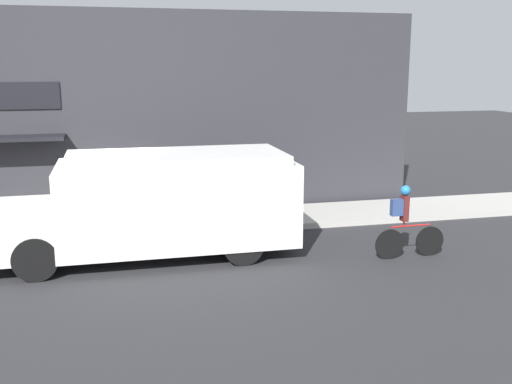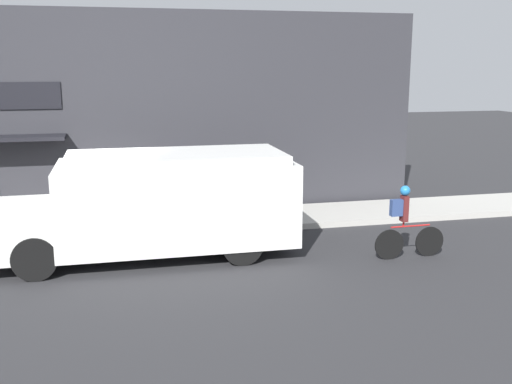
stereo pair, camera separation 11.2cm
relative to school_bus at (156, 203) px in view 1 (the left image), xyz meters
name	(u,v)px [view 1 (the left image)]	position (x,y,z in m)	size (l,w,h in m)	color
ground_plane	(105,243)	(-1.18, 1.32, -1.20)	(70.00, 70.00, 0.00)	#2B2B2D
sidewalk	(105,228)	(-1.18, 2.40, -1.12)	(28.00, 2.16, 0.15)	#ADAAA3
storefront	(97,117)	(-1.23, 3.73, 1.62)	(17.98, 1.02, 5.65)	#2D2D33
school_bus	(156,203)	(0.00, 0.00, 0.00)	(6.78, 2.82, 2.30)	white
cyclist	(406,223)	(5.30, -1.41, -0.40)	(1.65, 0.22, 1.64)	black
trash_bin	(262,201)	(3.00, 2.42, -0.66)	(0.53, 0.53, 0.78)	slate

